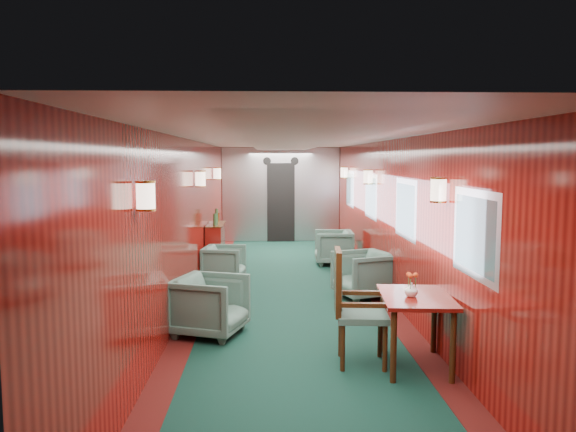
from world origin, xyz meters
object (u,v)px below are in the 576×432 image
object	(u,v)px
armchair_left_near	(210,305)
armchair_right_near	(363,275)
armchair_right_far	(334,247)
side_chair	(351,302)
armchair_left_far	(224,263)
dining_table	(416,307)
credenza	(216,246)

from	to	relation	value
armchair_left_near	armchair_right_near	size ratio (longest dim) A/B	1.01
armchair_right_far	armchair_right_near	bearing A→B (deg)	4.64
side_chair	armchair_left_far	xyz separation A→B (m)	(-1.61, 3.97, -0.34)
dining_table	credenza	world-z (taller)	credenza
side_chair	armchair_left_near	world-z (taller)	side_chair
armchair_left_near	armchair_left_far	xyz separation A→B (m)	(-0.05, 2.96, -0.05)
side_chair	armchair_left_near	distance (m)	1.88
armchair_left_near	armchair_left_far	bearing A→B (deg)	19.80
armchair_left_far	armchair_right_far	bearing A→B (deg)	-45.93
credenza	armchair_right_far	bearing A→B (deg)	11.13
credenza	armchair_left_near	bearing A→B (deg)	-85.77
side_chair	credenza	xyz separation A→B (m)	(-1.85, 5.02, -0.20)
dining_table	armchair_left_near	world-z (taller)	dining_table
dining_table	armchair_left_far	distance (m)	4.67
credenza	armchair_left_near	size ratio (longest dim) A/B	1.47
dining_table	armchair_right_far	distance (m)	5.59
side_chair	armchair_left_near	xyz separation A→B (m)	(-1.55, 1.01, -0.29)
credenza	armchair_right_near	xyz separation A→B (m)	(2.45, -2.29, -0.10)
credenza	armchair_left_near	world-z (taller)	credenza
side_chair	armchair_right_near	bearing A→B (deg)	82.21
dining_table	armchair_right_near	xyz separation A→B (m)	(-0.04, 2.84, -0.27)
dining_table	armchair_left_far	world-z (taller)	dining_table
side_chair	armchair_left_far	size ratio (longest dim) A/B	1.75
armchair_right_near	armchair_right_far	distance (m)	2.74
credenza	armchair_left_near	distance (m)	4.01
side_chair	armchair_right_far	distance (m)	5.50
armchair_left_near	dining_table	bearing A→B (deg)	-98.38
armchair_left_near	side_chair	bearing A→B (deg)	-104.39
dining_table	armchair_right_near	bearing A→B (deg)	95.84
dining_table	armchair_right_far	world-z (taller)	dining_table
credenza	armchair_right_far	world-z (taller)	credenza
armchair_left_far	armchair_right_near	world-z (taller)	armchair_right_near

